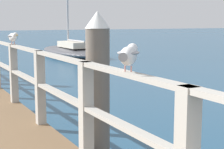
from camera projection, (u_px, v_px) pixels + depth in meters
dock_piling_near at (98, 96)px, 4.25m from camera, size 0.29×0.29×2.01m
seagull_foreground at (129, 55)px, 2.83m from camera, size 0.35×0.38×0.21m
seagull_background at (13, 37)px, 6.18m from camera, size 0.18×0.48×0.21m
boat_4 at (71, 50)px, 19.60m from camera, size 2.19×6.39×7.58m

